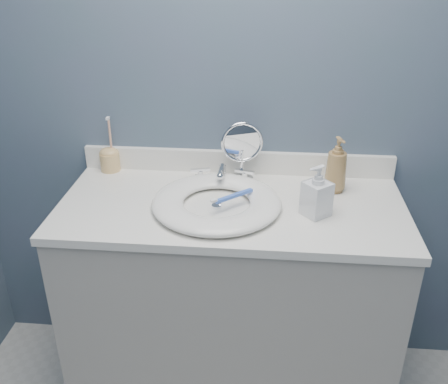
# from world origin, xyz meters

# --- Properties ---
(back_wall) EXTENTS (2.20, 0.02, 2.40)m
(back_wall) POSITION_xyz_m (0.00, 1.25, 1.20)
(back_wall) COLOR #455B68
(back_wall) RESTS_ON ground
(vanity_cabinet) EXTENTS (1.20, 0.55, 0.85)m
(vanity_cabinet) POSITION_xyz_m (0.00, 0.97, 0.42)
(vanity_cabinet) COLOR #A8A29A
(vanity_cabinet) RESTS_ON ground
(countertop) EXTENTS (1.22, 0.57, 0.03)m
(countertop) POSITION_xyz_m (0.00, 0.97, 0.86)
(countertop) COLOR white
(countertop) RESTS_ON vanity_cabinet
(backsplash) EXTENTS (1.22, 0.02, 0.09)m
(backsplash) POSITION_xyz_m (0.00, 1.24, 0.93)
(backsplash) COLOR white
(backsplash) RESTS_ON countertop
(basin) EXTENTS (0.45, 0.45, 0.04)m
(basin) POSITION_xyz_m (-0.05, 0.94, 0.90)
(basin) COLOR white
(basin) RESTS_ON countertop
(drain) EXTENTS (0.04, 0.04, 0.01)m
(drain) POSITION_xyz_m (-0.05, 0.94, 0.88)
(drain) COLOR silver
(drain) RESTS_ON countertop
(faucet) EXTENTS (0.25, 0.13, 0.07)m
(faucet) POSITION_xyz_m (-0.05, 1.14, 0.91)
(faucet) COLOR silver
(faucet) RESTS_ON countertop
(makeup_mirror) EXTENTS (0.16, 0.09, 0.24)m
(makeup_mirror) POSITION_xyz_m (0.02, 1.17, 1.01)
(makeup_mirror) COLOR silver
(makeup_mirror) RESTS_ON countertop
(soap_bottle_amber) EXTENTS (0.10, 0.10, 0.21)m
(soap_bottle_amber) POSITION_xyz_m (0.37, 1.11, 0.98)
(soap_bottle_amber) COLOR #9B7746
(soap_bottle_amber) RESTS_ON countertop
(soap_bottle_clear) EXTENTS (0.11, 0.11, 0.18)m
(soap_bottle_clear) POSITION_xyz_m (0.29, 0.92, 0.97)
(soap_bottle_clear) COLOR silver
(soap_bottle_clear) RESTS_ON countertop
(toothbrush_holder) EXTENTS (0.08, 0.08, 0.22)m
(toothbrush_holder) POSITION_xyz_m (-0.51, 1.21, 0.93)
(toothbrush_holder) COLOR #DCB16E
(toothbrush_holder) RESTS_ON countertop
(toothbrush_lying) EXTENTS (0.14, 0.13, 0.02)m
(toothbrush_lying) POSITION_xyz_m (0.00, 0.95, 0.92)
(toothbrush_lying) COLOR blue
(toothbrush_lying) RESTS_ON basin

